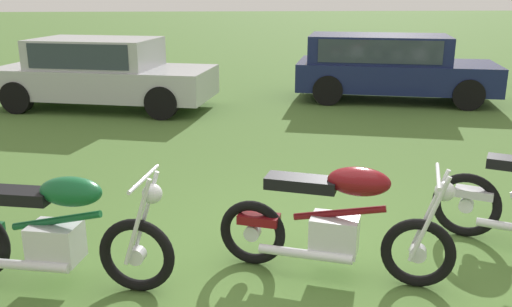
# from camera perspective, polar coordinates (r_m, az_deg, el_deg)

# --- Properties ---
(ground_plane) EXTENTS (120.00, 120.00, 0.00)m
(ground_plane) POSITION_cam_1_polar(r_m,az_deg,el_deg) (5.15, 5.95, -11.09)
(ground_plane) COLOR #476B2D
(motorcycle_green) EXTENTS (2.03, 0.77, 1.02)m
(motorcycle_green) POSITION_cam_1_polar(r_m,az_deg,el_deg) (4.86, -20.03, -7.53)
(motorcycle_green) COLOR black
(motorcycle_green) RESTS_ON ground
(motorcycle_maroon) EXTENTS (1.93, 0.99, 1.02)m
(motorcycle_maroon) POSITION_cam_1_polar(r_m,az_deg,el_deg) (4.76, 8.22, -7.02)
(motorcycle_maroon) COLOR black
(motorcycle_maroon) RESTS_ON ground
(car_silver) EXTENTS (4.73, 2.82, 1.43)m
(car_silver) POSITION_cam_1_polar(r_m,az_deg,el_deg) (11.95, -15.67, 8.33)
(car_silver) COLOR #B2B5BA
(car_silver) RESTS_ON ground
(car_navy) EXTENTS (4.57, 2.82, 1.43)m
(car_navy) POSITION_cam_1_polar(r_m,az_deg,el_deg) (12.71, 13.34, 9.12)
(car_navy) COLOR #161E4C
(car_navy) RESTS_ON ground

